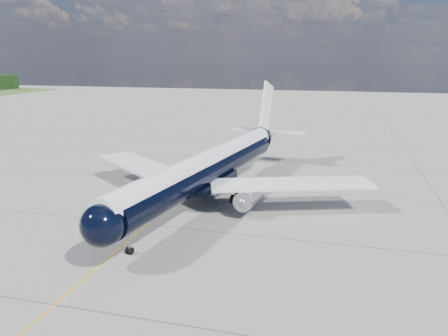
{
  "coord_description": "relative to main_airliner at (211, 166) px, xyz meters",
  "views": [
    {
      "loc": [
        17.79,
        -27.53,
        16.34
      ],
      "look_at": [
        5.65,
        18.91,
        4.0
      ],
      "focal_mm": 35.0,
      "sensor_mm": 36.0,
      "label": 1
    }
  ],
  "objects": [
    {
      "name": "taxiway_centerline",
      "position": [
        -4.01,
        5.62,
        -3.97
      ],
      "size": [
        0.16,
        160.0,
        0.01
      ],
      "primitive_type": "cube",
      "color": "#FFB50D",
      "rests_on": "ground"
    },
    {
      "name": "main_airliner",
      "position": [
        0.0,
        0.0,
        0.0
      ],
      "size": [
        35.95,
        44.18,
        12.8
      ],
      "rotation": [
        0.0,
        0.0,
        -0.16
      ],
      "color": "black",
      "rests_on": "ground"
    },
    {
      "name": "ground",
      "position": [
        -4.01,
        10.62,
        -3.97
      ],
      "size": [
        320.0,
        320.0,
        0.0
      ],
      "primitive_type": "plane",
      "color": "gray",
      "rests_on": "ground"
    }
  ]
}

